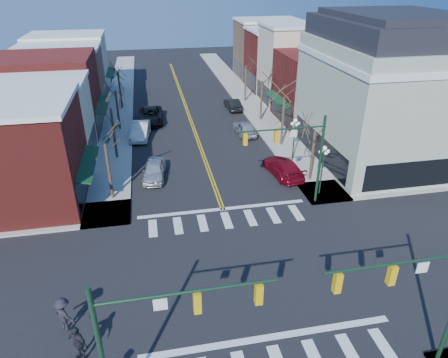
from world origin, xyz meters
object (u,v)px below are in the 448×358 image
lamppost_corner (323,162)px  pedestrian_dark_a (78,343)px  pedestrian_dark_b (64,314)px  car_left_near (154,170)px  lamppost_midblock (295,133)px  car_right_far (233,104)px  victorian_corner (386,90)px  car_left_mid (140,131)px  car_left_far (151,116)px  car_right_mid (245,128)px  car_right_near (283,167)px

lamppost_corner → pedestrian_dark_a: (-17.30, -12.62, -1.84)m
pedestrian_dark_b → car_left_near: bearing=-67.8°
lamppost_midblock → pedestrian_dark_b: (-18.20, -17.21, -1.82)m
car_right_far → lamppost_midblock: bearing=95.1°
victorian_corner → car_left_mid: size_ratio=2.80×
car_left_far → pedestrian_dark_a: size_ratio=3.12×
car_right_mid → victorian_corner: bearing=139.6°
victorian_corner → pedestrian_dark_a: size_ratio=7.33×
car_right_mid → pedestrian_dark_a: size_ratio=2.32×
victorian_corner → lamppost_corner: (-8.30, -6.00, -3.70)m
car_left_near → car_right_near: 11.45m
lamppost_midblock → pedestrian_dark_b: 25.12m
car_left_far → car_right_mid: bearing=-28.8°
lamppost_midblock → pedestrian_dark_a: size_ratio=2.23×
lamppost_corner → lamppost_midblock: size_ratio=1.00×
car_left_far → car_right_far: car_left_far is taller
lamppost_corner → car_right_mid: 14.77m
car_left_far → car_right_mid: 11.85m
car_right_far → pedestrian_dark_a: bearing=64.9°
lamppost_midblock → pedestrian_dark_b: lamppost_midblock is taller
lamppost_corner → car_left_far: lamppost_corner is taller
pedestrian_dark_a → pedestrian_dark_b: size_ratio=0.98×
car_left_mid → car_left_far: size_ratio=0.84×
car_right_near → lamppost_corner: bearing=107.0°
lamppost_midblock → car_left_mid: 17.00m
pedestrian_dark_a → lamppost_midblock: bearing=87.6°
car_right_mid → car_right_far: (0.60, 9.08, -0.05)m
car_left_near → car_left_far: car_left_far is taller
car_left_mid → car_right_mid: (11.41, -1.20, -0.07)m
car_left_near → pedestrian_dark_a: bearing=-95.2°
lamppost_midblock → car_left_near: (-13.15, -0.96, -2.18)m
car_left_mid → lamppost_corner: bearing=-40.3°
car_right_far → pedestrian_dark_b: pedestrian_dark_b is taller
car_left_mid → car_right_mid: 11.48m
car_left_mid → car_left_far: bearing=82.9°
car_left_mid → pedestrian_dark_a: bearing=-89.0°
car_left_far → car_left_mid: bearing=-102.1°
car_left_mid → car_left_far: car_left_far is taller
car_right_near → pedestrian_dark_a: 22.70m
victorian_corner → lamppost_corner: bearing=-144.1°
lamppost_midblock → car_right_far: 17.20m
car_left_near → car_left_mid: 10.05m
car_left_far → pedestrian_dark_b: 31.57m
car_left_mid → car_right_near: bearing=-35.7°
lamppost_corner → pedestrian_dark_b: bearing=-149.5°
car_left_near → car_right_mid: (10.31, 8.79, -0.01)m
car_right_mid → pedestrian_dark_a: pedestrian_dark_a is taller
car_left_mid → lamppost_midblock: bearing=-25.2°
car_right_near → pedestrian_dark_a: pedestrian_dark_a is taller
pedestrian_dark_a → car_left_far: bearing=122.4°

